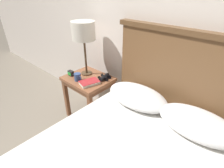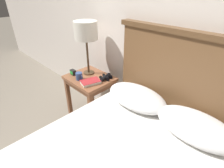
% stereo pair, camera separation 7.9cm
% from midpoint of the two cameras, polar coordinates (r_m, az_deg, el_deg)
% --- Properties ---
extents(wall_back, '(8.00, 0.06, 2.60)m').
position_cam_midpoint_polar(wall_back, '(1.72, 11.30, 21.89)').
color(wall_back, silver).
rests_on(wall_back, ground_plane).
extents(nightstand, '(0.52, 0.44, 0.57)m').
position_cam_midpoint_polar(nightstand, '(2.11, -8.77, -0.12)').
color(nightstand, brown).
rests_on(nightstand, ground_plane).
extents(table_lamp, '(0.26, 0.26, 0.61)m').
position_cam_midpoint_polar(table_lamp, '(1.99, -10.47, 16.35)').
color(table_lamp, '#4C3823').
rests_on(table_lamp, nightstand).
extents(book_on_nightstand, '(0.19, 0.24, 0.03)m').
position_cam_midpoint_polar(book_on_nightstand, '(1.93, -8.60, 0.49)').
color(book_on_nightstand, silver).
rests_on(book_on_nightstand, nightstand).
extents(binoculars_pair, '(0.15, 0.16, 0.05)m').
position_cam_midpoint_polar(binoculars_pair, '(2.00, -3.63, 2.18)').
color(binoculars_pair, black).
rests_on(binoculars_pair, nightstand).
extents(coffee_mug, '(0.10, 0.08, 0.08)m').
position_cam_midpoint_polar(coffee_mug, '(2.01, -12.26, 2.24)').
color(coffee_mug, '#334C84').
rests_on(coffee_mug, nightstand).
extents(alarm_clock, '(0.07, 0.05, 0.06)m').
position_cam_midpoint_polar(alarm_clock, '(2.14, -14.32, 3.42)').
color(alarm_clock, black).
rests_on(alarm_clock, nightstand).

